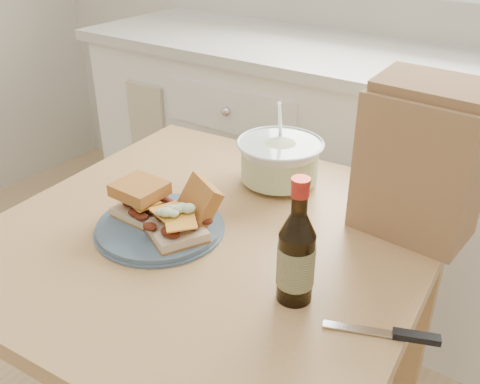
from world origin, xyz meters
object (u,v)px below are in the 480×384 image
Objects in this scene: plate at (160,227)px; coleslaw_bowl at (280,163)px; beer_bottle at (296,256)px; paper_bag at (420,166)px; dining_table at (212,272)px.

coleslaw_bowl is (0.10, 0.34, 0.05)m from plate.
beer_bottle is 0.79× the size of paper_bag.
coleslaw_bowl is (0.00, 0.28, 0.17)m from dining_table.
beer_bottle is 0.36m from paper_bag.
plate is 0.36m from coleslaw_bowl.
paper_bag is at bearing -3.71° from coleslaw_bowl.
coleslaw_bowl is at bearing 127.93° from beer_bottle.
plate is at bearing -150.38° from dining_table.
dining_table is 0.51m from paper_bag.
plate is at bearing -140.01° from paper_bag.
beer_bottle reaches higher than plate.
plate is 0.57m from paper_bag.
dining_table is 0.33m from coleslaw_bowl.
dining_table is at bearing -90.66° from coleslaw_bowl.
dining_table is 0.16m from plate.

